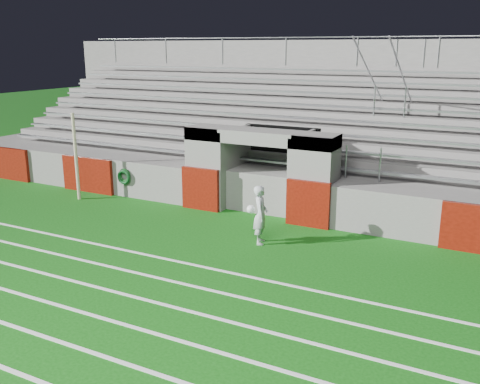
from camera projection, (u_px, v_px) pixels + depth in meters
The scene contains 6 objects.
ground at pixel (201, 249), 13.73m from camera, with size 90.00×90.00×0.00m, color #0D4E0D.
field_post at pixel (76, 157), 17.83m from camera, with size 0.11×0.11×2.93m, color #C2B490.
field_markings at pixel (53, 340), 9.45m from camera, with size 28.00×8.09×0.01m.
stadium_structure at pixel (310, 143), 20.17m from camera, with size 26.00×8.48×5.42m.
goalkeeper_with_ball at pixel (260, 215), 13.92m from camera, with size 0.62×0.67×1.57m.
hose_coil at pixel (124, 176), 18.19m from camera, with size 0.51×0.14×0.55m.
Camera 1 is at (6.82, -10.96, 5.00)m, focal length 40.00 mm.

